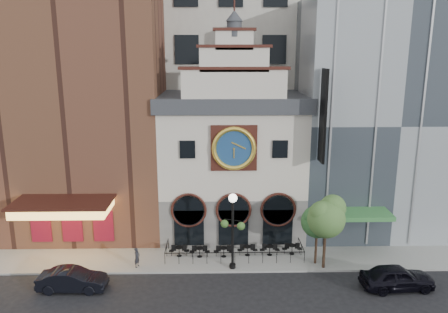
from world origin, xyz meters
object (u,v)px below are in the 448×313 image
at_px(bistro_0, 179,251).
at_px(tree_right, 327,216).
at_px(bistro_2, 224,251).
at_px(bistro_4, 270,250).
at_px(tree_left, 318,219).
at_px(lamppost, 233,223).
at_px(car_right, 397,277).
at_px(bistro_3, 247,250).
at_px(bistro_5, 292,249).
at_px(pedestrian, 137,257).
at_px(car_left, 72,280).
at_px(bistro_1, 200,251).

relative_size(bistro_0, tree_right, 0.28).
distance_m(bistro_2, bistro_4, 3.64).
bearing_deg(bistro_2, tree_left, -9.55).
relative_size(lamppost, tree_right, 1.04).
height_order(bistro_4, tree_left, tree_left).
height_order(car_right, tree_right, tree_right).
xyz_separation_m(bistro_4, lamppost, (-3.02, -2.05, 3.13)).
bearing_deg(bistro_2, lamppost, -71.46).
relative_size(bistro_0, bistro_3, 1.00).
xyz_separation_m(bistro_0, bistro_3, (5.39, 0.01, 0.00)).
bearing_deg(tree_right, bistro_0, 169.43).
distance_m(bistro_0, bistro_5, 8.95).
bearing_deg(bistro_0, tree_left, -7.37).
relative_size(bistro_0, lamppost, 0.27).
bearing_deg(pedestrian, car_left, 150.84).
xyz_separation_m(pedestrian, tree_right, (13.95, -0.34, 3.33)).
distance_m(bistro_0, pedestrian, 3.46).
height_order(bistro_5, tree_right, tree_right).
distance_m(bistro_3, bistro_4, 1.76).
height_order(bistro_0, bistro_1, same).
distance_m(car_left, lamppost, 11.69).
distance_m(pedestrian, lamppost, 7.67).
relative_size(lamppost, tree_left, 1.20).
bearing_deg(car_left, bistro_1, -61.00).
distance_m(bistro_5, car_left, 16.54).
bearing_deg(tree_left, tree_right, -56.29).
distance_m(bistro_1, lamppost, 4.41).
distance_m(bistro_1, car_right, 14.44).
relative_size(car_right, tree_right, 0.89).
xyz_separation_m(car_left, tree_left, (17.37, 3.26, 2.95)).
height_order(tree_left, tree_right, tree_right).
distance_m(bistro_2, bistro_5, 5.45).
height_order(bistro_0, bistro_2, same).
relative_size(bistro_3, lamppost, 0.27).
xyz_separation_m(bistro_3, lamppost, (-1.26, -2.03, 3.13)).
bearing_deg(bistro_2, pedestrian, -166.85).
bearing_deg(tree_left, car_right, -36.49).
bearing_deg(pedestrian, lamppost, -68.57).
height_order(bistro_0, tree_right, tree_right).
bearing_deg(lamppost, bistro_5, 45.91).
xyz_separation_m(bistro_2, car_left, (-10.38, -4.43, 0.15)).
distance_m(bistro_0, bistro_4, 7.15).
relative_size(bistro_2, car_right, 0.32).
bearing_deg(tree_left, car_left, -169.39).
bearing_deg(car_right, bistro_5, 47.45).
height_order(bistro_3, tree_left, tree_left).
height_order(bistro_0, bistro_4, same).
relative_size(bistro_2, bistro_4, 1.00).
xyz_separation_m(pedestrian, tree_left, (13.49, 0.34, 2.80)).
distance_m(bistro_3, lamppost, 3.93).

